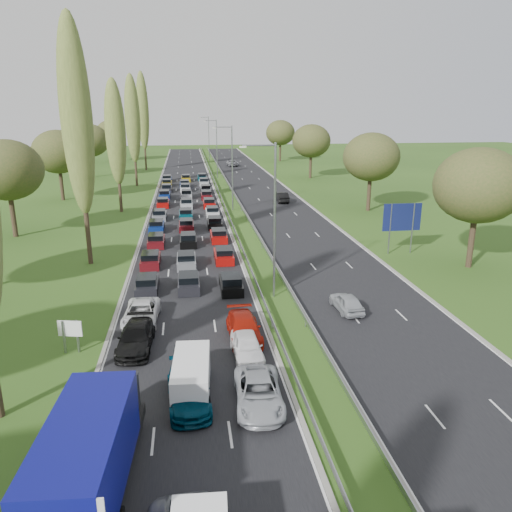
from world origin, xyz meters
TOP-DOWN VIEW (x-y plane):
  - ground at (4.50, 80.00)m, footprint 260.00×260.00m
  - near_carriageway at (-2.25, 82.50)m, footprint 10.50×215.00m
  - far_carriageway at (11.25, 82.50)m, footprint 10.50×215.00m
  - central_reservation at (4.50, 82.50)m, footprint 2.36×215.00m
  - lamp_columns at (4.50, 78.00)m, footprint 0.18×140.18m
  - poplar_row at (-11.50, 68.17)m, footprint 2.80×127.80m
  - woodland_right at (24.00, 66.67)m, footprint 8.00×153.00m
  - traffic_queue_fill at (-2.25, 77.53)m, footprint 8.96×69.31m
  - near_car_2 at (-5.52, 39.31)m, footprint 2.57×5.13m
  - near_car_3 at (-5.54, 35.32)m, footprint 2.30×5.11m
  - near_car_7 at (-2.36, 28.86)m, footprint 2.35×5.16m
  - near_car_10 at (1.14, 28.18)m, footprint 2.58×5.14m
  - near_car_11 at (1.27, 35.83)m, footprint 2.12×4.99m
  - near_car_12 at (1.16, 33.26)m, footprint 1.86×4.33m
  - far_car_0 at (9.30, 39.33)m, footprint 1.84×4.05m
  - far_car_1 at (12.80, 83.29)m, footprint 1.78×4.81m
  - far_car_2 at (9.71, 134.69)m, footprint 2.88×5.64m
  - blue_lorry at (-5.96, 22.91)m, footprint 2.60×9.35m
  - white_van_rear at (-2.18, 29.98)m, footprint 1.85×4.72m
  - info_sign at (-9.40, 35.35)m, footprint 1.49×0.41m
  - direction_sign at (19.40, 53.24)m, footprint 4.00×0.16m

SIDE VIEW (x-z plane):
  - ground at x=4.50m, z-range 0.00..0.00m
  - near_carriageway at x=-2.25m, z-range -0.02..0.02m
  - far_carriageway at x=11.25m, z-range -0.02..0.02m
  - traffic_queue_fill at x=-2.25m, z-range 0.04..0.84m
  - central_reservation at x=4.50m, z-range 0.39..0.71m
  - far_car_0 at x=9.30m, z-range 0.02..1.37m
  - near_car_2 at x=-5.52m, z-range 0.02..1.42m
  - near_car_10 at x=1.14m, z-range 0.02..1.42m
  - near_car_11 at x=1.27m, z-range 0.02..1.46m
  - near_car_3 at x=-5.54m, z-range 0.02..1.48m
  - near_car_12 at x=1.16m, z-range 0.02..1.48m
  - near_car_7 at x=-2.36m, z-range 0.02..1.49m
  - far_car_2 at x=9.71m, z-range 0.02..1.55m
  - far_car_1 at x=12.80m, z-range 0.02..1.59m
  - white_van_rear at x=-2.18m, z-range 0.03..1.92m
  - info_sign at x=-9.40m, z-range 0.32..2.42m
  - blue_lorry at x=-5.96m, z-range 0.07..4.02m
  - direction_sign at x=19.40m, z-range 0.97..6.17m
  - lamp_columns at x=4.50m, z-range 0.00..12.00m
  - woodland_right at x=24.00m, z-range 2.13..13.23m
  - poplar_row at x=-11.50m, z-range 1.17..23.61m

